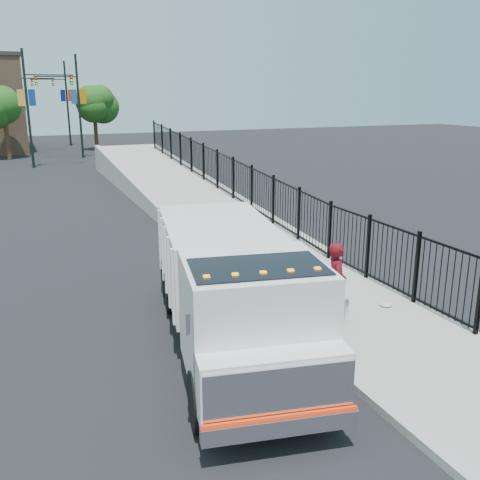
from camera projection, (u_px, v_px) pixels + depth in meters
name	position (u px, v px, depth m)	size (l,w,h in m)	color
ground	(289.00, 330.00, 12.18)	(120.00, 120.00, 0.00)	black
sidewalk	(416.00, 350.00, 11.12)	(3.55, 12.00, 0.12)	#9E998E
curb	(337.00, 367.00, 10.39)	(0.30, 12.00, 0.16)	#ADAAA3
ramp	(178.00, 198.00, 27.16)	(3.95, 24.00, 1.70)	#9E998E
iron_fence	(233.00, 192.00, 23.91)	(0.10, 28.00, 1.80)	black
truck	(232.00, 285.00, 10.91)	(3.72, 7.81, 2.57)	black
worker	(336.00, 284.00, 12.04)	(0.69, 0.46, 1.90)	#5B0A12
debris	(386.00, 304.00, 13.24)	(0.33, 0.33, 0.08)	silver
light_pole_0	(32.00, 104.00, 36.69)	(3.77, 0.22, 8.00)	black
light_pole_1	(75.00, 102.00, 42.16)	(3.78, 0.22, 8.00)	black
light_pole_2	(22.00, 101.00, 46.80)	(3.77, 0.22, 8.00)	black
light_pole_3	(64.00, 100.00, 51.85)	(3.78, 0.22, 8.00)	black
tree_0	(4.00, 108.00, 41.19)	(2.95, 2.95, 5.47)	#382314
tree_1	(94.00, 106.00, 48.34)	(2.81, 2.81, 5.40)	#382314
tree_2	(9.00, 104.00, 52.72)	(2.65, 2.65, 5.32)	#382314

